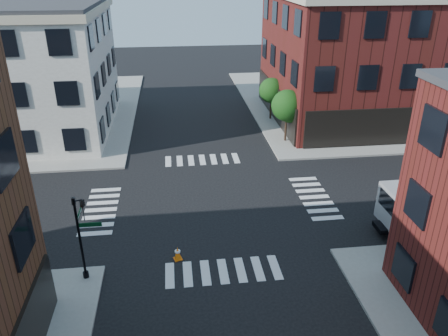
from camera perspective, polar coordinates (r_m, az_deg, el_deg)
ground at (r=28.60m, az=-1.79°, el=-4.63°), size 120.00×120.00×0.00m
sidewalk_ne at (r=53.15m, az=19.35°, el=8.35°), size 30.00×30.00×0.15m
building_ne at (r=47.30m, az=22.39°, el=13.37°), size 25.00×16.00×12.00m
tree_near at (r=37.68m, az=8.34°, el=7.86°), size 2.69×2.69×4.49m
tree_far at (r=43.35m, az=6.31°, el=9.87°), size 2.43×2.43×4.07m
signal_pole at (r=21.83m, az=-18.21°, el=-7.61°), size 1.29×1.24×4.60m
traffic_cone at (r=23.54m, az=-6.08°, el=-11.02°), size 0.52×0.52×0.77m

